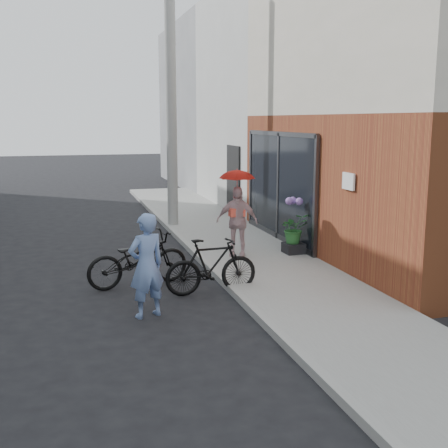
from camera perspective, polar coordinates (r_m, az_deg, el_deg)
name	(u,v)px	position (r m, az deg, el deg)	size (l,w,h in m)	color
ground	(178,298)	(9.36, -4.71, -7.52)	(80.00, 80.00, 0.00)	black
sidewalk	(257,258)	(11.74, 3.41, -3.46)	(2.20, 24.00, 0.12)	gray
curb	(204,262)	(11.42, -2.10, -3.85)	(0.12, 24.00, 0.12)	#9E9E99
plaster_building	(331,102)	(19.86, 10.81, 12.10)	(8.00, 6.00, 7.00)	silver
east_building_far	(261,106)	(26.30, 3.77, 11.83)	(8.00, 8.00, 7.00)	gray
utility_pole	(171,96)	(15.01, -5.40, 12.80)	(0.28, 0.28, 7.00)	#9E9E99
officer	(146,266)	(8.35, -7.89, -4.20)	(0.57, 0.38, 1.57)	#708DC7
bike_left	(138,259)	(10.00, -8.73, -3.56)	(0.64, 1.83, 0.96)	black
bike_right	(211,266)	(9.45, -1.30, -4.30)	(0.45, 1.59, 0.96)	black
kimono_woman	(237,221)	(11.53, 1.32, 0.28)	(0.85, 0.35, 1.44)	beige
parasol	(237,171)	(11.39, 1.34, 5.37)	(0.70, 0.70, 0.61)	red
planter	(294,248)	(11.96, 7.08, -2.44)	(0.40, 0.40, 0.21)	black
potted_plant	(294,228)	(11.88, 7.13, -0.44)	(0.58, 0.50, 0.64)	#2C6E30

